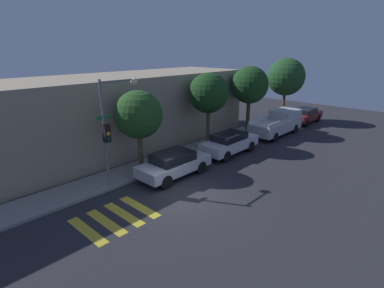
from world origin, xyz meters
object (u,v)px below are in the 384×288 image
Objects in this scene: sedan_near_corner at (174,164)px; sedan_far_end at (305,115)px; tree_near_corner at (138,115)px; tree_midblock at (209,93)px; sedan_middle at (230,143)px; tree_behind_truck at (286,77)px; tree_far_end at (250,85)px; traffic_light_pole at (112,120)px; pickup_truck at (278,123)px.

sedan_near_corner is 17.46m from sedan_far_end.
tree_near_corner is 0.89× the size of tree_midblock.
sedan_middle is 0.95× the size of tree_near_corner.
tree_behind_truck reaches higher than sedan_near_corner.
tree_behind_truck reaches higher than tree_far_end.
sedan_middle reaches higher than sedan_far_end.
traffic_light_pole is at bearing -174.40° from tree_midblock.
tree_midblock is at bearing 170.18° from sedan_far_end.
tree_midblock is at bearing 5.60° from traffic_light_pole.
tree_far_end reaches higher than sedan_middle.
tree_near_corner is at bearing 180.00° from tree_midblock.
traffic_light_pole reaches higher than sedan_near_corner.
tree_far_end reaches higher than sedan_far_end.
traffic_light_pole is 1.04× the size of tree_midblock.
tree_midblock is 0.88× the size of tree_behind_truck.
sedan_middle is 3.78m from tree_midblock.
sedan_far_end is (20.36, -1.27, -2.80)m from traffic_light_pole.
sedan_far_end is 0.82× the size of tree_midblock.
sedan_near_corner is at bearing 180.00° from sedan_far_end.
pickup_truck reaches higher than sedan_near_corner.
traffic_light_pole is at bearing 175.12° from pickup_truck.
sedan_near_corner is 11.31m from tree_far_end.
tree_midblock is at bearing 162.45° from pickup_truck.
sedan_far_end is at bearing -3.57° from traffic_light_pole.
tree_behind_truck is at bearing 0.00° from tree_near_corner.
sedan_middle is 12.43m from tree_behind_truck.
pickup_truck is 1.18× the size of tree_near_corner.
traffic_light_pole is 15.19m from pickup_truck.
traffic_light_pole is 13.56m from tree_far_end.
sedan_near_corner is 5.25m from sedan_middle.
traffic_light_pole is 19.92m from tree_behind_truck.
tree_near_corner is at bearing 170.68° from pickup_truck.
tree_far_end is 0.92× the size of tree_behind_truck.
sedan_near_corner is 0.81× the size of tree_midblock.
tree_behind_truck is (4.99, 2.09, 3.32)m from pickup_truck.
pickup_truck is 0.92× the size of tree_behind_truck.
pickup_truck is at bearing -9.32° from tree_near_corner.
tree_far_end is at bearing 0.00° from tree_midblock.
traffic_light_pole is 8.36m from tree_midblock.
traffic_light_pole is 4.23m from sedan_near_corner.
sedan_near_corner is at bearing -71.28° from tree_near_corner.
tree_midblock is (8.31, 0.81, 0.36)m from traffic_light_pole.
pickup_truck is at bearing 0.00° from sedan_near_corner.
tree_near_corner is (2.20, 0.81, -0.21)m from traffic_light_pole.
tree_near_corner is 17.72m from tree_behind_truck.
tree_near_corner reaches higher than sedan_middle.
pickup_truck is (12.00, 0.00, 0.19)m from sedan_near_corner.
sedan_middle is 6.62m from tree_far_end.
sedan_middle is at bearing -180.00° from sedan_far_end.
traffic_light_pole reaches higher than tree_near_corner.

